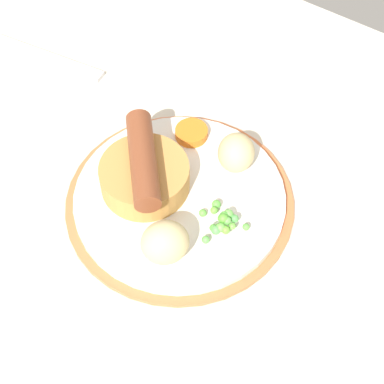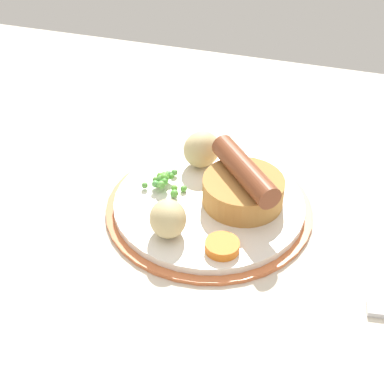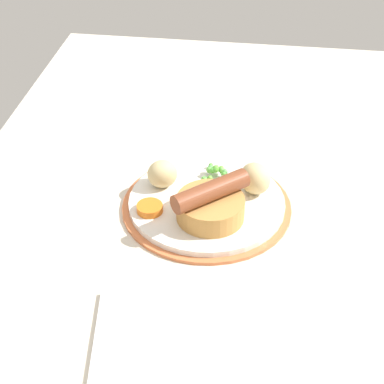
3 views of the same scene
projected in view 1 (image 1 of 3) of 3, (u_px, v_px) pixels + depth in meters
The scene contains 8 objects.
dining_table at pixel (178, 241), 66.36cm from camera, with size 110.00×80.00×3.00cm, color beige.
dinner_plate at pixel (180, 201), 66.82cm from camera, with size 23.89×23.89×1.40cm.
sausage_pudding at pixel (144, 173), 65.11cm from camera, with size 9.39×10.07×5.73cm.
pea_pile at pixel (222, 220), 63.15cm from camera, with size 5.27×4.69×1.96cm.
potato_chunk_0 at pixel (236, 153), 66.90cm from camera, with size 4.34×3.88×4.06cm, color #CCB77F.
potato_chunk_2 at pixel (165, 242), 60.22cm from camera, with size 4.66×4.10×4.59cm, color #CCB77F.
carrot_slice_0 at pixel (191, 133), 70.48cm from camera, with size 3.61×3.61×1.02cm, color orange.
fork at pixel (39, 55), 80.07cm from camera, with size 18.00×1.60×0.60cm, color silver.
Camera 1 is at (-20.66, 27.68, 58.41)cm, focal length 60.00 mm.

